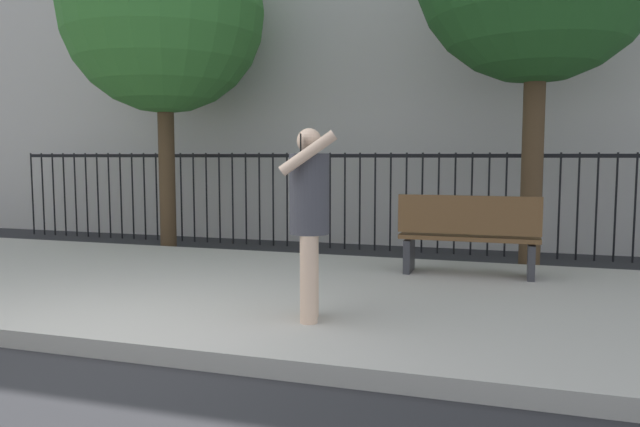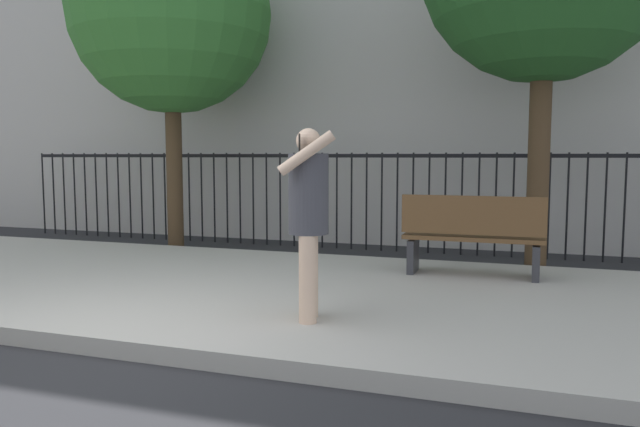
{
  "view_description": "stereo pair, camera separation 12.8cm",
  "coord_description": "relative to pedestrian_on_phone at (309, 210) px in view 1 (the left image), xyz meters",
  "views": [
    {
      "loc": [
        3.02,
        -3.81,
        1.55
      ],
      "look_at": [
        1.39,
        1.34,
        1.04
      ],
      "focal_mm": 34.2,
      "sensor_mm": 36.0,
      "label": 1
    },
    {
      "loc": [
        3.14,
        -3.77,
        1.55
      ],
      "look_at": [
        1.39,
        1.34,
        1.04
      ],
      "focal_mm": 34.2,
      "sensor_mm": 36.0,
      "label": 2
    }
  ],
  "objects": [
    {
      "name": "street_tree_near",
      "position": [
        -3.73,
        3.83,
        2.73
      ],
      "size": [
        3.22,
        3.22,
        5.45
      ],
      "color": "#4C3823",
      "rests_on": "ground"
    },
    {
      "name": "ground_plane",
      "position": [
        -1.39,
        -1.07,
        -1.1
      ],
      "size": [
        60.0,
        60.0,
        0.0
      ],
      "primitive_type": "plane",
      "color": "#28282B"
    },
    {
      "name": "street_bench",
      "position": [
        1.17,
        2.32,
        -0.45
      ],
      "size": [
        1.6,
        0.45,
        0.95
      ],
      "color": "brown",
      "rests_on": "sidewalk"
    },
    {
      "name": "iron_fence",
      "position": [
        -1.39,
        4.83,
        -0.08
      ],
      "size": [
        12.03,
        0.04,
        1.6
      ],
      "color": "black",
      "rests_on": "ground"
    },
    {
      "name": "sidewalk",
      "position": [
        -1.39,
        1.13,
        -1.02
      ],
      "size": [
        28.0,
        4.4,
        0.15
      ],
      "primitive_type": "cube",
      "color": "#B2ADA3",
      "rests_on": "ground"
    },
    {
      "name": "pedestrian_on_phone",
      "position": [
        0.0,
        0.0,
        0.0
      ],
      "size": [
        0.5,
        0.71,
        1.63
      ],
      "color": "beige",
      "rests_on": "sidewalk"
    },
    {
      "name": "building_facade",
      "position": [
        -1.39,
        7.43,
        3.56
      ],
      "size": [
        28.0,
        4.0,
        9.3
      ],
      "primitive_type": "cube",
      "color": "#BCB7B2",
      "rests_on": "ground"
    }
  ]
}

